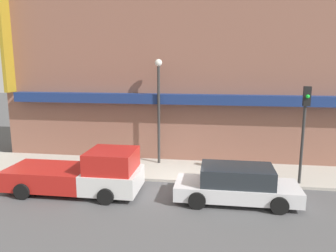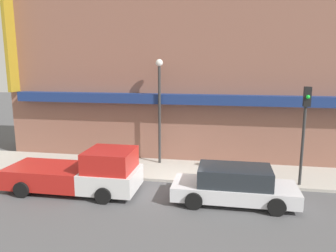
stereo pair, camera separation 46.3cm
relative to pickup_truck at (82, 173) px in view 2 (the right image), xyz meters
name	(u,v)px [view 2 (the right image)]	position (x,y,z in m)	size (l,w,h in m)	color
ground_plane	(173,183)	(3.55, 1.63, -0.79)	(80.00, 80.00, 0.00)	#4C4C4F
sidewalk	(178,170)	(3.55, 3.20, -0.73)	(36.00, 3.14, 0.12)	#ADA89E
building	(186,79)	(3.53, 6.25, 3.60)	(19.80, 3.80, 10.38)	brown
pickup_truck	(82,173)	(0.00, 0.00, 0.00)	(5.48, 2.25, 1.83)	silver
parked_car	(234,185)	(6.17, 0.00, -0.11)	(4.66, 1.99, 1.40)	silver
fire_hydrant	(210,172)	(5.16, 2.22, -0.38)	(0.16, 0.16, 0.57)	red
street_lamp	(159,99)	(2.44, 4.08, 2.67)	(0.36, 0.36, 5.32)	#2D2D2D
traffic_light	(305,119)	(8.97, 1.97, 2.19)	(0.28, 0.42, 4.19)	#2D2D2D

